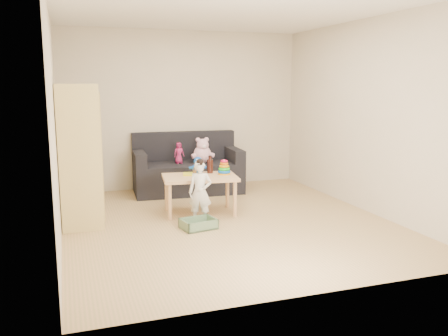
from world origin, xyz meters
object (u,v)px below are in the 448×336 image
object	(u,v)px
sofa	(188,177)
toddler	(200,193)
play_table	(200,195)
wardrobe	(79,154)

from	to	relation	value
sofa	toddler	bearing A→B (deg)	-95.49
toddler	play_table	bearing A→B (deg)	98.08
sofa	play_table	xyz separation A→B (m)	(-0.16, -1.30, 0.02)
play_table	toddler	world-z (taller)	toddler
toddler	sofa	bearing A→B (deg)	104.13
wardrobe	play_table	distance (m)	1.66
wardrobe	sofa	size ratio (longest dim) A/B	1.02
toddler	wardrobe	bearing A→B (deg)	-178.53
wardrobe	play_table	bearing A→B (deg)	-4.29
wardrobe	play_table	world-z (taller)	wardrobe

